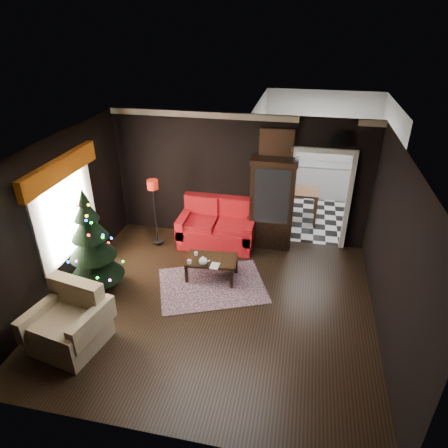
% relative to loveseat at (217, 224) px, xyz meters
% --- Properties ---
extents(floor, '(5.50, 5.50, 0.00)m').
position_rel_loveseat_xyz_m(floor, '(0.40, -2.05, -0.50)').
color(floor, black).
rests_on(floor, ground).
extents(ceiling, '(5.50, 5.50, 0.00)m').
position_rel_loveseat_xyz_m(ceiling, '(0.40, -2.05, 2.30)').
color(ceiling, white).
rests_on(ceiling, ground).
extents(wall_back, '(5.50, 0.00, 5.50)m').
position_rel_loveseat_xyz_m(wall_back, '(0.40, 0.45, 0.90)').
color(wall_back, black).
rests_on(wall_back, ground).
extents(wall_front, '(5.50, 0.00, 5.50)m').
position_rel_loveseat_xyz_m(wall_front, '(0.40, -4.55, 0.90)').
color(wall_front, black).
rests_on(wall_front, ground).
extents(wall_left, '(0.00, 5.50, 5.50)m').
position_rel_loveseat_xyz_m(wall_left, '(-2.35, -2.05, 0.90)').
color(wall_left, black).
rests_on(wall_left, ground).
extents(wall_right, '(0.00, 5.50, 5.50)m').
position_rel_loveseat_xyz_m(wall_right, '(3.15, -2.05, 0.90)').
color(wall_right, black).
rests_on(wall_right, ground).
extents(doorway, '(1.10, 0.10, 2.10)m').
position_rel_loveseat_xyz_m(doorway, '(2.10, 0.45, 0.55)').
color(doorway, silver).
rests_on(doorway, ground).
extents(left_window, '(0.05, 1.60, 1.40)m').
position_rel_loveseat_xyz_m(left_window, '(-2.31, -1.85, 0.95)').
color(left_window, white).
rests_on(left_window, wall_left).
extents(valance, '(0.12, 2.10, 0.35)m').
position_rel_loveseat_xyz_m(valance, '(-2.23, -1.85, 1.77)').
color(valance, '#98490C').
rests_on(valance, wall_left).
extents(kitchen_floor, '(3.00, 3.00, 0.00)m').
position_rel_loveseat_xyz_m(kitchen_floor, '(2.10, 1.95, -0.50)').
color(kitchen_floor, white).
rests_on(kitchen_floor, ground).
extents(kitchen_window, '(0.70, 0.06, 0.70)m').
position_rel_loveseat_xyz_m(kitchen_window, '(2.10, 3.40, 1.20)').
color(kitchen_window, white).
rests_on(kitchen_window, ground).
extents(rug, '(2.32, 2.03, 0.01)m').
position_rel_loveseat_xyz_m(rug, '(0.25, -1.51, -0.49)').
color(rug, '#2B2226').
rests_on(rug, ground).
extents(loveseat, '(1.70, 0.90, 1.00)m').
position_rel_loveseat_xyz_m(loveseat, '(0.00, 0.00, 0.00)').
color(loveseat, '#9A0605').
rests_on(loveseat, ground).
extents(curio_cabinet, '(0.90, 0.45, 1.90)m').
position_rel_loveseat_xyz_m(curio_cabinet, '(1.15, 0.22, 0.45)').
color(curio_cabinet, black).
rests_on(curio_cabinet, ground).
extents(floor_lamp, '(0.29, 0.29, 1.46)m').
position_rel_loveseat_xyz_m(floor_lamp, '(-1.25, -0.36, 0.33)').
color(floor_lamp, black).
rests_on(floor_lamp, ground).
extents(christmas_tree, '(1.13, 1.13, 1.86)m').
position_rel_loveseat_xyz_m(christmas_tree, '(-1.78, -2.05, 0.55)').
color(christmas_tree, black).
rests_on(christmas_tree, ground).
extents(armchair, '(1.15, 1.15, 1.00)m').
position_rel_loveseat_xyz_m(armchair, '(-1.54, -3.40, -0.04)').
color(armchair, tan).
rests_on(armchair, ground).
extents(coffee_table, '(0.99, 0.64, 0.42)m').
position_rel_loveseat_xyz_m(coffee_table, '(0.19, -1.26, -0.28)').
color(coffee_table, black).
rests_on(coffee_table, rug).
extents(teapot, '(0.21, 0.21, 0.17)m').
position_rel_loveseat_xyz_m(teapot, '(0.08, -1.49, 0.02)').
color(teapot, silver).
rests_on(teapot, coffee_table).
extents(cup_a, '(0.08, 0.08, 0.06)m').
position_rel_loveseat_xyz_m(cup_a, '(-0.14, -1.19, -0.03)').
color(cup_a, silver).
rests_on(cup_a, coffee_table).
extents(cup_b, '(0.09, 0.09, 0.07)m').
position_rel_loveseat_xyz_m(cup_b, '(-0.19, -1.49, -0.03)').
color(cup_b, silver).
rests_on(cup_b, coffee_table).
extents(book, '(0.16, 0.02, 0.22)m').
position_rel_loveseat_xyz_m(book, '(0.22, -1.49, 0.04)').
color(book, gray).
rests_on(book, coffee_table).
extents(wall_clock, '(0.32, 0.32, 0.06)m').
position_rel_loveseat_xyz_m(wall_clock, '(2.35, 0.40, 1.88)').
color(wall_clock, white).
rests_on(wall_clock, wall_back).
extents(painting, '(0.62, 0.05, 0.52)m').
position_rel_loveseat_xyz_m(painting, '(1.15, 0.41, 1.75)').
color(painting, '#C58C47').
rests_on(painting, wall_back).
extents(kitchen_counter, '(1.80, 0.60, 0.90)m').
position_rel_loveseat_xyz_m(kitchen_counter, '(2.10, 3.15, -0.05)').
color(kitchen_counter, white).
rests_on(kitchen_counter, ground).
extents(kitchen_table, '(0.70, 0.70, 0.75)m').
position_rel_loveseat_xyz_m(kitchen_table, '(1.80, 1.65, -0.12)').
color(kitchen_table, '#57311C').
rests_on(kitchen_table, ground).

